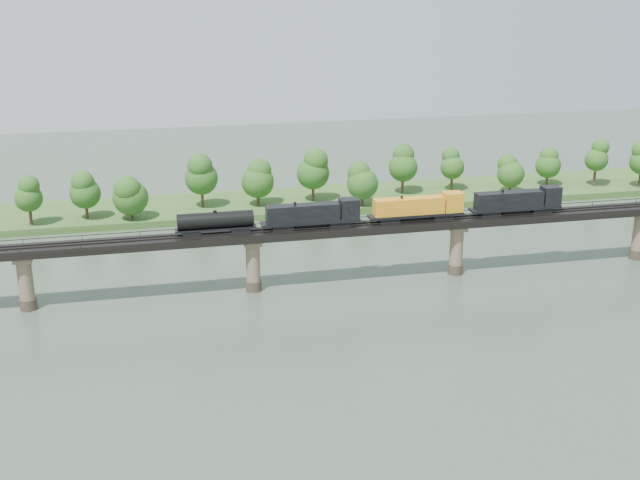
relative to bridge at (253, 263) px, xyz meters
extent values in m
plane|color=#354336|center=(0.00, -30.00, -5.46)|extent=(400.00, 400.00, 0.00)
cube|color=#2F5120|center=(0.00, 55.00, -4.66)|extent=(300.00, 24.00, 1.60)
cylinder|color=#473A2D|center=(-40.00, 0.00, -4.46)|extent=(3.00, 3.00, 2.00)
cylinder|color=#877058|center=(-40.00, 0.00, 0.04)|extent=(2.60, 2.60, 9.00)
cube|color=#877058|center=(-40.00, 0.00, 4.04)|extent=(3.20, 3.20, 1.00)
cylinder|color=#473A2D|center=(0.00, 0.00, -4.46)|extent=(3.00, 3.00, 2.00)
cylinder|color=#877058|center=(0.00, 0.00, 0.04)|extent=(2.60, 2.60, 9.00)
cube|color=#877058|center=(0.00, 0.00, 4.04)|extent=(3.20, 3.20, 1.00)
cylinder|color=#473A2D|center=(40.00, 0.00, -4.46)|extent=(3.00, 3.00, 2.00)
cylinder|color=#877058|center=(40.00, 0.00, 0.04)|extent=(2.60, 2.60, 9.00)
cube|color=#877058|center=(40.00, 0.00, 4.04)|extent=(3.20, 3.20, 1.00)
cylinder|color=#473A2D|center=(80.00, 0.00, -4.46)|extent=(3.00, 3.00, 2.00)
cylinder|color=#877058|center=(80.00, 0.00, 0.04)|extent=(2.60, 2.60, 9.00)
cube|color=black|center=(0.00, 0.00, 5.29)|extent=(220.00, 5.00, 1.50)
cube|color=black|center=(0.00, -0.75, 6.12)|extent=(220.00, 0.12, 0.16)
cube|color=black|center=(0.00, 0.75, 6.12)|extent=(220.00, 0.12, 0.16)
cube|color=black|center=(0.00, -2.40, 6.74)|extent=(220.00, 0.10, 0.10)
cube|color=black|center=(0.00, 2.40, 6.74)|extent=(220.00, 0.10, 0.10)
cube|color=black|center=(0.00, -2.40, 6.39)|extent=(0.08, 0.08, 0.70)
cube|color=black|center=(0.00, 2.40, 6.39)|extent=(0.08, 0.08, 0.70)
cylinder|color=#382619|center=(-44.43, 46.31, -2.10)|extent=(0.70, 0.70, 3.51)
sphere|color=#1E4C15|center=(-44.43, 46.31, 2.57)|extent=(6.31, 6.31, 6.31)
sphere|color=#1E4C15|center=(-44.43, 46.31, 5.50)|extent=(4.73, 4.73, 4.73)
cylinder|color=#382619|center=(-32.24, 48.84, -2.19)|extent=(0.70, 0.70, 3.34)
sphere|color=#1E4C15|center=(-32.24, 48.84, 2.27)|extent=(7.18, 7.18, 7.18)
sphere|color=#1E4C15|center=(-32.24, 48.84, 5.06)|extent=(5.39, 5.39, 5.39)
cylinder|color=#382619|center=(-22.01, 46.15, -2.45)|extent=(0.70, 0.70, 2.83)
sphere|color=#1E4C15|center=(-22.01, 46.15, 1.32)|extent=(8.26, 8.26, 8.26)
sphere|color=#1E4C15|center=(-22.01, 46.15, 3.68)|extent=(6.19, 6.19, 6.19)
cylinder|color=#382619|center=(-5.04, 52.68, -1.88)|extent=(0.70, 0.70, 3.96)
sphere|color=#1E4C15|center=(-5.04, 52.68, 3.41)|extent=(8.07, 8.07, 8.07)
sphere|color=#1E4C15|center=(-5.04, 52.68, 6.71)|extent=(6.05, 6.05, 6.05)
cylinder|color=#382619|center=(8.52, 51.14, -2.23)|extent=(0.70, 0.70, 3.27)
sphere|color=#1E4C15|center=(8.52, 51.14, 2.13)|extent=(8.03, 8.03, 8.03)
sphere|color=#1E4C15|center=(8.52, 51.14, 4.85)|extent=(6.02, 6.02, 6.02)
cylinder|color=#382619|center=(22.65, 52.31, -1.90)|extent=(0.70, 0.70, 3.92)
sphere|color=#1E4C15|center=(22.65, 52.31, 3.33)|extent=(8.29, 8.29, 8.29)
sphere|color=#1E4C15|center=(22.65, 52.31, 6.60)|extent=(6.21, 6.21, 6.21)
cylinder|color=#382619|center=(33.59, 45.35, -2.35)|extent=(0.70, 0.70, 3.02)
sphere|color=#1E4C15|center=(33.59, 45.35, 1.69)|extent=(7.74, 7.74, 7.74)
sphere|color=#1E4C15|center=(33.59, 45.35, 4.21)|extent=(5.80, 5.80, 5.80)
cylinder|color=#382619|center=(46.81, 54.03, -1.96)|extent=(0.70, 0.70, 3.80)
sphere|color=#1E4C15|center=(46.81, 54.03, 3.10)|extent=(7.47, 7.47, 7.47)
sphere|color=#1E4C15|center=(46.81, 54.03, 6.27)|extent=(5.60, 5.60, 5.60)
cylinder|color=#382619|center=(60.48, 54.26, -2.17)|extent=(0.70, 0.70, 3.38)
sphere|color=#1E4C15|center=(60.48, 54.26, 2.34)|extent=(6.23, 6.23, 6.23)
sphere|color=#1E4C15|center=(60.48, 54.26, 5.16)|extent=(4.67, 4.67, 4.67)
cylinder|color=#382619|center=(74.35, 48.39, -2.47)|extent=(0.70, 0.70, 2.77)
sphere|color=#1E4C15|center=(74.35, 48.39, 1.22)|extent=(7.04, 7.04, 7.04)
sphere|color=#1E4C15|center=(74.35, 48.39, 3.54)|extent=(5.28, 5.28, 5.28)
cylinder|color=#382619|center=(87.62, 53.57, -2.39)|extent=(0.70, 0.70, 2.94)
sphere|color=#1E4C15|center=(87.62, 53.57, 1.54)|extent=(6.73, 6.73, 6.73)
sphere|color=#1E4C15|center=(87.62, 53.57, 3.99)|extent=(5.05, 5.05, 5.05)
cylinder|color=#382619|center=(99.73, 50.10, -1.89)|extent=(0.70, 0.70, 3.94)
sphere|color=#1E4C15|center=(99.73, 50.10, 3.37)|extent=(6.17, 6.17, 6.17)
sphere|color=#1E4C15|center=(99.73, 50.10, 6.65)|extent=(4.62, 4.62, 4.62)
cylinder|color=#382619|center=(110.76, 46.08, -1.97)|extent=(0.70, 0.70, 3.77)
cube|color=black|center=(57.17, 0.00, 6.58)|extent=(3.89, 2.34, 1.07)
cube|color=black|center=(46.46, 0.00, 6.58)|extent=(3.89, 2.34, 1.07)
cube|color=black|center=(51.81, 0.00, 7.26)|extent=(18.49, 2.92, 0.49)
cube|color=black|center=(50.35, 0.00, 9.06)|extent=(13.63, 2.63, 3.11)
cube|color=black|center=(59.11, 0.00, 9.35)|extent=(3.50, 2.92, 3.70)
cylinder|color=black|center=(51.81, 0.00, 6.72)|extent=(5.84, 1.36, 1.36)
cube|color=black|center=(36.73, 0.00, 6.58)|extent=(3.89, 2.34, 1.07)
cube|color=black|center=(26.02, 0.00, 6.58)|extent=(3.89, 2.34, 1.07)
cube|color=black|center=(31.37, 0.00, 7.26)|extent=(18.49, 2.92, 0.49)
cube|color=orange|center=(29.91, 0.00, 9.06)|extent=(13.63, 2.63, 3.11)
cube|color=orange|center=(38.67, 0.00, 9.35)|extent=(3.50, 2.92, 3.70)
cylinder|color=black|center=(31.37, 0.00, 6.72)|extent=(5.84, 1.36, 1.36)
cube|color=black|center=(16.29, 0.00, 6.58)|extent=(3.89, 2.34, 1.07)
cube|color=black|center=(5.58, 0.00, 6.58)|extent=(3.89, 2.34, 1.07)
cube|color=black|center=(10.94, 0.00, 7.26)|extent=(18.49, 2.92, 0.49)
cube|color=black|center=(9.48, 0.00, 9.06)|extent=(13.63, 2.63, 3.11)
cube|color=black|center=(18.24, 0.00, 9.35)|extent=(3.50, 2.92, 3.70)
cylinder|color=black|center=(10.94, 0.00, 6.72)|extent=(5.84, 1.36, 1.36)
cube|color=black|center=(-2.20, 0.00, 6.58)|extent=(3.41, 2.14, 1.07)
cube|color=black|center=(-10.96, 0.00, 6.58)|extent=(3.41, 2.14, 1.07)
cube|color=black|center=(-6.58, 0.00, 7.21)|extent=(14.60, 2.34, 0.29)
cylinder|color=black|center=(-6.58, 0.00, 8.77)|extent=(13.63, 2.92, 2.92)
cylinder|color=black|center=(-6.58, 0.00, 10.32)|extent=(0.68, 0.68, 0.49)
camera|label=1|loc=(-18.34, -138.26, 51.18)|focal=45.00mm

